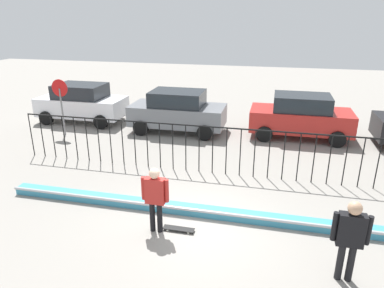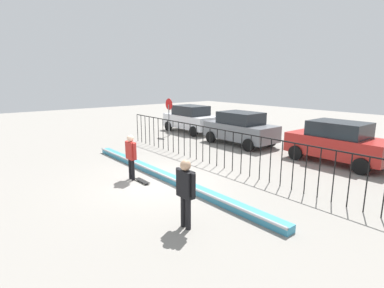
% 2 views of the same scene
% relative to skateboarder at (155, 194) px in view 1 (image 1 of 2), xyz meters
% --- Properties ---
extents(ground_plane, '(60.00, 60.00, 0.00)m').
position_rel_skateboarder_xyz_m(ground_plane, '(0.74, 0.59, -1.03)').
color(ground_plane, gray).
extents(bowl_coping_ledge, '(11.00, 0.41, 0.27)m').
position_rel_skateboarder_xyz_m(bowl_coping_ledge, '(0.74, 1.00, -0.91)').
color(bowl_coping_ledge, teal).
rests_on(bowl_coping_ledge, ground).
extents(perimeter_fence, '(14.04, 0.04, 1.67)m').
position_rel_skateboarder_xyz_m(perimeter_fence, '(0.74, 3.76, 0.00)').
color(perimeter_fence, black).
rests_on(perimeter_fence, ground).
extents(skateboarder, '(0.70, 0.26, 1.72)m').
position_rel_skateboarder_xyz_m(skateboarder, '(0.00, 0.00, 0.00)').
color(skateboarder, black).
rests_on(skateboarder, ground).
extents(skateboard, '(0.80, 0.20, 0.07)m').
position_rel_skateboarder_xyz_m(skateboard, '(0.54, 0.13, -0.98)').
color(skateboard, black).
rests_on(skateboard, ground).
extents(camera_operator, '(0.73, 0.27, 1.81)m').
position_rel_skateboarder_xyz_m(camera_operator, '(4.30, -0.76, 0.05)').
color(camera_operator, black).
rests_on(camera_operator, ground).
extents(parked_car_white, '(4.30, 2.12, 1.90)m').
position_rel_skateboarder_xyz_m(parked_car_white, '(-6.74, 8.36, -0.06)').
color(parked_car_white, silver).
rests_on(parked_car_white, ground).
extents(parked_car_gray, '(4.30, 2.12, 1.90)m').
position_rel_skateboarder_xyz_m(parked_car_gray, '(-1.63, 7.91, -0.06)').
color(parked_car_gray, slate).
rests_on(parked_car_gray, ground).
extents(parked_car_red, '(4.30, 2.12, 1.90)m').
position_rel_skateboarder_xyz_m(parked_car_red, '(3.81, 8.33, -0.06)').
color(parked_car_red, '#B2231E').
rests_on(parked_car_red, ground).
extents(stop_sign, '(0.76, 0.07, 2.50)m').
position_rel_skateboarder_xyz_m(stop_sign, '(-6.50, 6.29, 0.58)').
color(stop_sign, slate).
rests_on(stop_sign, ground).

